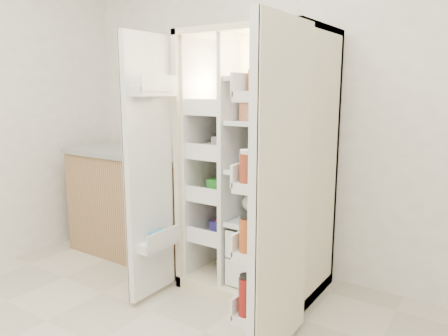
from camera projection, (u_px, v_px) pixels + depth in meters
The scene contains 5 objects.
wall_back at pixel (291, 98), 3.16m from camera, with size 4.00×0.02×2.70m, color white.
refrigerator at pixel (262, 184), 3.02m from camera, with size 0.92×0.70×1.80m.
freezer_door at pixel (149, 170), 2.78m from camera, with size 0.15×0.40×1.72m.
fridge_door at pixel (277, 196), 2.17m from camera, with size 0.17×0.58×1.72m.
kitchen_counter at pixel (142, 202), 3.66m from camera, with size 1.25×0.67×0.91m.
Camera 1 is at (1.36, -0.95, 1.42)m, focal length 34.00 mm.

